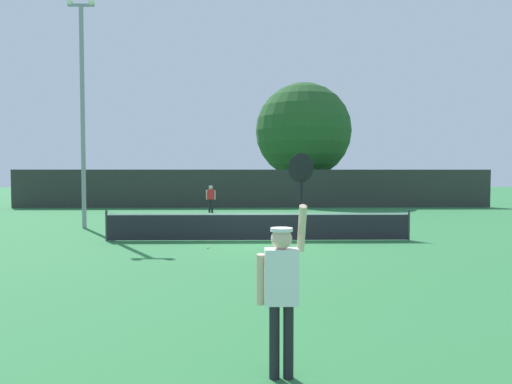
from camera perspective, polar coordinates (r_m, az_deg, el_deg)
ground_plane at (r=15.85m, az=0.33°, el=-6.15°), size 120.00×120.00×0.00m
tennis_net at (r=15.78m, az=0.33°, el=-4.31°), size 10.61×0.08×1.07m
perimeter_fence at (r=30.86m, az=-0.36°, el=0.43°), size 32.72×0.12×2.60m
player_serving at (r=5.25m, az=3.34°, el=-10.83°), size 0.68×0.40×2.59m
player_receiving at (r=26.99m, az=-5.72°, el=-0.54°), size 0.57×0.24×1.60m
tennis_ball at (r=14.24m, az=-6.08°, el=-7.00°), size 0.07×0.07×0.07m
light_pole at (r=20.83m, az=-21.03°, el=10.68°), size 1.18×0.28×9.67m
large_tree at (r=35.58m, az=5.98°, el=7.64°), size 7.38×7.38×9.32m
parked_car_near at (r=37.16m, az=2.20°, el=-0.04°), size 2.32×4.37×1.69m
parked_car_mid at (r=37.95m, az=9.14°, el=-0.02°), size 2.29×4.36×1.69m
parked_car_far at (r=39.82m, az=13.18°, el=0.06°), size 2.06×4.27×1.69m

